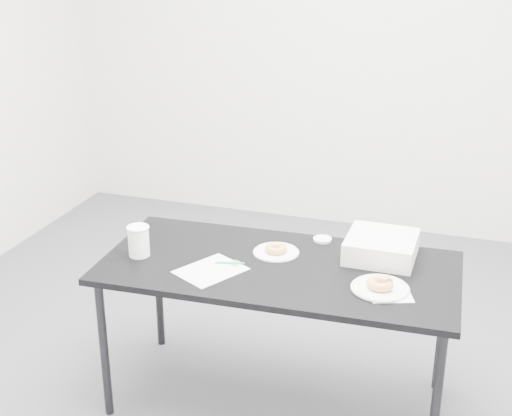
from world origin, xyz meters
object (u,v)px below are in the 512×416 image
(pen, at_px, (230,263))
(donut_near, at_px, (380,283))
(scorecard, at_px, (211,270))
(plate_far, at_px, (276,252))
(plate_near, at_px, (380,288))
(donut_far, at_px, (276,248))
(bakery_box, at_px, (381,247))
(coffee_cup, at_px, (139,241))
(table, at_px, (279,276))

(pen, xyz_separation_m, donut_near, (0.64, -0.03, 0.02))
(scorecard, bearing_deg, plate_far, 79.10)
(plate_near, xyz_separation_m, donut_near, (0.00, 0.00, 0.02))
(donut_far, bearing_deg, bakery_box, 12.67)
(plate_near, relative_size, coffee_cup, 1.69)
(coffee_cup, height_order, bakery_box, coffee_cup)
(donut_near, distance_m, plate_far, 0.53)
(table, relative_size, bakery_box, 5.23)
(table, bearing_deg, pen, -166.26)
(pen, distance_m, donut_near, 0.64)
(donut_near, relative_size, bakery_box, 0.37)
(pen, xyz_separation_m, bakery_box, (0.60, 0.27, 0.04))
(coffee_cup, bearing_deg, table, 9.16)
(table, xyz_separation_m, donut_near, (0.44, -0.09, 0.08))
(scorecard, height_order, coffee_cup, coffee_cup)
(table, bearing_deg, plate_far, 109.67)
(donut_far, height_order, coffee_cup, coffee_cup)
(table, xyz_separation_m, plate_far, (-0.05, 0.11, 0.05))
(donut_near, relative_size, plate_far, 0.54)
(plate_far, distance_m, bakery_box, 0.46)
(table, bearing_deg, donut_near, -13.38)
(pen, bearing_deg, donut_far, 33.83)
(pen, bearing_deg, plate_near, -16.81)
(pen, relative_size, plate_near, 0.53)
(table, height_order, donut_near, donut_near)
(scorecard, xyz_separation_m, coffee_cup, (-0.35, 0.04, 0.07))
(donut_far, bearing_deg, donut_near, -22.21)
(plate_near, height_order, plate_far, plate_near)
(donut_near, relative_size, coffee_cup, 0.79)
(pen, height_order, bakery_box, bakery_box)
(table, height_order, scorecard, scorecard)
(pen, xyz_separation_m, coffee_cup, (-0.41, -0.04, 0.06))
(pen, relative_size, bakery_box, 0.42)
(plate_far, xyz_separation_m, donut_far, (0.00, 0.00, 0.02))
(plate_near, relative_size, donut_far, 2.44)
(table, distance_m, plate_far, 0.13)
(table, relative_size, pen, 12.56)
(donut_near, height_order, plate_far, donut_near)
(coffee_cup, bearing_deg, plate_near, 0.59)
(plate_far, xyz_separation_m, bakery_box, (0.44, 0.10, 0.05))
(table, relative_size, donut_near, 14.09)
(coffee_cup, relative_size, bakery_box, 0.47)
(scorecard, distance_m, plate_near, 0.70)
(pen, height_order, donut_near, donut_near)
(table, distance_m, plate_near, 0.45)
(pen, distance_m, plate_far, 0.23)
(bakery_box, bearing_deg, donut_near, -80.91)
(scorecard, relative_size, bakery_box, 0.90)
(donut_far, xyz_separation_m, coffee_cup, (-0.56, -0.21, 0.05))
(scorecard, distance_m, plate_far, 0.33)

